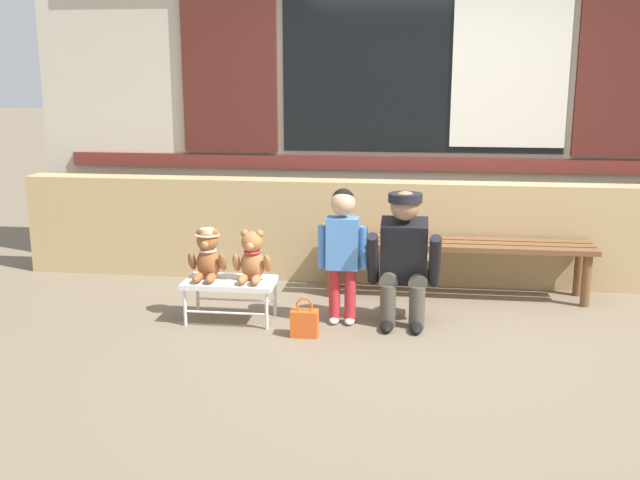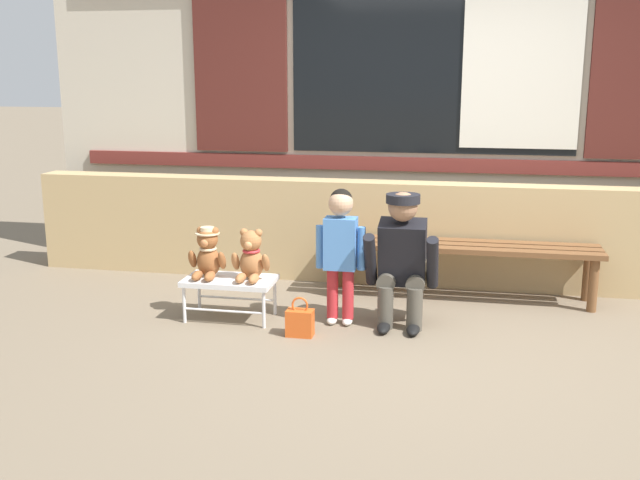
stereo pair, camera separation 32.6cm
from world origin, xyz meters
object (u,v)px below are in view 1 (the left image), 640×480
handbag_on_ground (305,322)px  teddy_bear_plain (252,258)px  small_display_bench (230,284)px  teddy_bear_with_hat (208,255)px  child_standing (343,241)px  adult_crouching (405,257)px  wooden_bench_long (455,250)px

handbag_on_ground → teddy_bear_plain: bearing=148.8°
small_display_bench → teddy_bear_with_hat: 0.26m
child_standing → handbag_on_ground: child_standing is taller
child_standing → handbag_on_ground: size_ratio=3.52×
child_standing → handbag_on_ground: (-0.22, -0.29, -0.50)m
small_display_bench → adult_crouching: size_ratio=0.67×
small_display_bench → handbag_on_ground: bearing=-23.4°
wooden_bench_long → child_standing: bearing=-136.7°
wooden_bench_long → adult_crouching: 0.82m
wooden_bench_long → adult_crouching: size_ratio=2.21×
teddy_bear_with_hat → teddy_bear_plain: bearing=-0.1°
teddy_bear_plain → adult_crouching: 1.07m
wooden_bench_long → handbag_on_ground: size_ratio=7.72×
adult_crouching → child_standing: bearing=-173.8°
teddy_bear_plain → handbag_on_ground: size_ratio=1.34×
wooden_bench_long → teddy_bear_plain: teddy_bear_plain is taller
adult_crouching → teddy_bear_with_hat: bearing=-176.2°
child_standing → adult_crouching: child_standing is taller
small_display_bench → teddy_bear_plain: bearing=0.5°
teddy_bear_plain → handbag_on_ground: teddy_bear_plain is taller
teddy_bear_with_hat → child_standing: child_standing is taller
small_display_bench → teddy_bear_plain: 0.25m
wooden_bench_long → adult_crouching: bearing=-117.9°
wooden_bench_long → teddy_bear_plain: (-1.44, -0.81, 0.09)m
wooden_bench_long → adult_crouching: adult_crouching is taller
teddy_bear_with_hat → adult_crouching: bearing=3.8°
teddy_bear_with_hat → child_standing: size_ratio=0.38×
small_display_bench → child_standing: (0.79, 0.05, 0.33)m
child_standing → wooden_bench_long: bearing=43.3°
child_standing → adult_crouching: (0.43, 0.05, -0.11)m
teddy_bear_with_hat → teddy_bear_plain: same height
teddy_bear_plain → adult_crouching: (1.06, 0.09, 0.02)m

